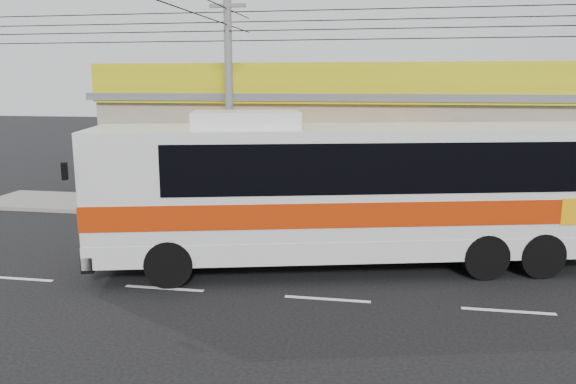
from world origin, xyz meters
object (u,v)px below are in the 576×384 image
object	(u,v)px
motorbike_dark	(106,184)
utility_pole	(228,25)
motorbike_red	(185,193)
coach_bus	(362,185)

from	to	relation	value
motorbike_dark	utility_pole	xyz separation A→B (m)	(6.37, -2.91, 6.16)
motorbike_dark	utility_pole	size ratio (longest dim) A/B	0.05
motorbike_red	utility_pole	bearing A→B (deg)	-132.22
utility_pole	motorbike_dark	bearing A→B (deg)	155.45
coach_bus	motorbike_red	distance (m)	9.59
utility_pole	coach_bus	bearing A→B (deg)	-40.51
coach_bus	motorbike_red	bearing A→B (deg)	125.85
coach_bus	motorbike_dark	distance (m)	13.26
coach_bus	utility_pole	bearing A→B (deg)	125.34
coach_bus	motorbike_dark	bearing A→B (deg)	133.75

